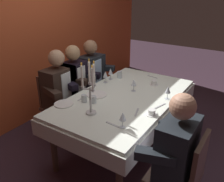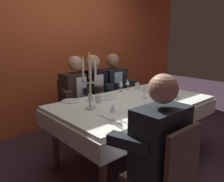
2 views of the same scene
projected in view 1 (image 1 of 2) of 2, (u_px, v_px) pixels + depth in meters
ground_plane at (124, 146)px, 3.25m from camera, size 12.00×12.00×0.00m
back_wall at (28, 32)px, 3.53m from camera, size 6.00×0.12×2.70m
dining_table at (125, 105)px, 3.00m from camera, size 1.94×1.14×0.74m
candelabra at (90, 90)px, 2.44m from camera, size 0.15×0.17×0.60m
dinner_plate_0 at (64, 104)px, 2.74m from camera, size 0.22×0.22×0.01m
dinner_plate_1 at (97, 95)px, 2.97m from camera, size 0.25×0.25×0.01m
wine_glass_0 at (168, 90)px, 2.83m from camera, size 0.07×0.07×0.16m
wine_glass_1 at (105, 75)px, 3.31m from camera, size 0.07×0.07×0.16m
wine_glass_2 at (123, 117)px, 2.26m from camera, size 0.07×0.07×0.16m
wine_glass_3 at (111, 72)px, 3.42m from camera, size 0.07×0.07×0.16m
wine_glass_4 at (134, 83)px, 3.04m from camera, size 0.07×0.07×0.16m
water_tumbler_0 at (120, 75)px, 3.50m from camera, size 0.07×0.07×0.10m
water_tumbler_1 at (84, 98)px, 2.78m from camera, size 0.06×0.06×0.09m
water_tumbler_2 at (93, 99)px, 2.77m from camera, size 0.07×0.07×0.08m
coffee_cup_0 at (152, 112)px, 2.52m from camera, size 0.13×0.12×0.06m
coffee_cup_1 at (154, 83)px, 3.27m from camera, size 0.13×0.12×0.06m
fork_0 at (152, 77)px, 3.55m from camera, size 0.05×0.17×0.01m
fork_1 at (83, 98)px, 2.89m from camera, size 0.17×0.02×0.01m
fork_2 at (113, 125)px, 2.34m from camera, size 0.03×0.17×0.01m
fork_3 at (137, 112)px, 2.57m from camera, size 0.17×0.07×0.01m
knife_4 at (160, 106)px, 2.70m from camera, size 0.19×0.07×0.01m
seated_diner_0 at (178, 149)px, 2.01m from camera, size 0.63×0.48×1.24m
seated_diner_1 at (59, 87)px, 3.21m from camera, size 0.63×0.48×1.24m
seated_diner_2 at (74, 80)px, 3.45m from camera, size 0.63×0.48×1.24m
seated_diner_3 at (91, 72)px, 3.75m from camera, size 0.63×0.48×1.24m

